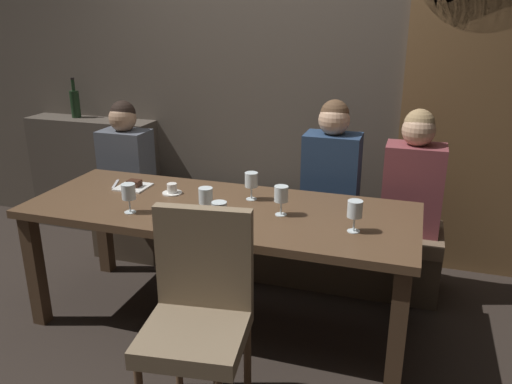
{
  "coord_description": "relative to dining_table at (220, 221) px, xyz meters",
  "views": [
    {
      "loc": [
        1.03,
        -2.51,
        1.78
      ],
      "look_at": [
        0.21,
        0.03,
        0.84
      ],
      "focal_mm": 35.98,
      "sensor_mm": 36.0,
      "label": 1
    }
  ],
  "objects": [
    {
      "name": "fork_on_table",
      "position": [
        -0.78,
        0.16,
        0.09
      ],
      "size": [
        0.08,
        0.16,
        0.01
      ],
      "primitive_type": "cube",
      "rotation": [
        0.0,
        0.0,
        0.37
      ],
      "color": "silver",
      "rests_on": "dining_table"
    },
    {
      "name": "diner_far_end",
      "position": [
        1.03,
        0.68,
        0.17
      ],
      "size": [
        0.36,
        0.24,
        0.78
      ],
      "color": "brown",
      "rests_on": "banquette_bench"
    },
    {
      "name": "back_counter",
      "position": [
        -1.55,
        1.04,
        -0.18
      ],
      "size": [
        1.1,
        0.28,
        0.95
      ],
      "primitive_type": "cube",
      "color": "#494138",
      "rests_on": "ground"
    },
    {
      "name": "chair_near_side",
      "position": [
        0.19,
        -0.72,
        -0.09
      ],
      "size": [
        0.49,
        0.49,
        0.98
      ],
      "color": "brown",
      "rests_on": "ground"
    },
    {
      "name": "ground",
      "position": [
        0.0,
        0.0,
        -0.65
      ],
      "size": [
        9.0,
        9.0,
        0.0
      ],
      "primitive_type": "plane",
      "color": "black"
    },
    {
      "name": "espresso_cup",
      "position": [
        -0.35,
        0.12,
        0.11
      ],
      "size": [
        0.12,
        0.12,
        0.06
      ],
      "color": "white",
      "rests_on": "dining_table"
    },
    {
      "name": "folded_napkin",
      "position": [
        0.14,
        -0.19,
        0.09
      ],
      "size": [
        0.12,
        0.11,
        0.01
      ],
      "primitive_type": "cube",
      "rotation": [
        0.0,
        0.0,
        -0.06
      ],
      "color": "silver",
      "rests_on": "dining_table"
    },
    {
      "name": "diner_bearded",
      "position": [
        0.51,
        0.69,
        0.18
      ],
      "size": [
        0.36,
        0.24,
        0.81
      ],
      "color": "navy",
      "rests_on": "banquette_bench"
    },
    {
      "name": "wine_glass_far_right",
      "position": [
        -0.43,
        -0.23,
        0.2
      ],
      "size": [
        0.08,
        0.08,
        0.16
      ],
      "color": "silver",
      "rests_on": "dining_table"
    },
    {
      "name": "back_wall_tiled",
      "position": [
        0.0,
        1.22,
        0.85
      ],
      "size": [
        6.0,
        0.12,
        3.0
      ],
      "primitive_type": "cube",
      "color": "brown",
      "rests_on": "ground"
    },
    {
      "name": "wine_glass_near_right",
      "position": [
        0.14,
        -0.34,
        0.2
      ],
      "size": [
        0.08,
        0.08,
        0.16
      ],
      "color": "silver",
      "rests_on": "dining_table"
    },
    {
      "name": "banquette_bench",
      "position": [
        0.0,
        0.7,
        -0.42
      ],
      "size": [
        2.5,
        0.44,
        0.45
      ],
      "color": "#4A3C2E",
      "rests_on": "ground"
    },
    {
      "name": "dessert_plate",
      "position": [
        -0.63,
        0.14,
        0.1
      ],
      "size": [
        0.19,
        0.19,
        0.05
      ],
      "color": "white",
      "rests_on": "dining_table"
    },
    {
      "name": "diner_redhead",
      "position": [
        -1.04,
        0.72,
        0.14
      ],
      "size": [
        0.36,
        0.24,
        0.72
      ],
      "color": "#4C515B",
      "rests_on": "banquette_bench"
    },
    {
      "name": "wine_glass_near_left",
      "position": [
        0.77,
        -0.12,
        0.2
      ],
      "size": [
        0.08,
        0.08,
        0.16
      ],
      "color": "silver",
      "rests_on": "dining_table"
    },
    {
      "name": "wine_bottle_dark_red",
      "position": [
        -1.69,
        1.06,
        0.42
      ],
      "size": [
        0.08,
        0.08,
        0.33
      ],
      "color": "black",
      "rests_on": "back_counter"
    },
    {
      "name": "wine_glass_end_left",
      "position": [
        -0.01,
        -0.16,
        0.2
      ],
      "size": [
        0.08,
        0.08,
        0.16
      ],
      "color": "silver",
      "rests_on": "dining_table"
    },
    {
      "name": "arched_door",
      "position": [
        1.35,
        1.15,
        0.71
      ],
      "size": [
        0.9,
        0.05,
        2.55
      ],
      "color": "brown",
      "rests_on": "ground"
    },
    {
      "name": "wine_glass_far_left",
      "position": [
        0.36,
        -0.01,
        0.2
      ],
      "size": [
        0.08,
        0.08,
        0.16
      ],
      "color": "silver",
      "rests_on": "dining_table"
    },
    {
      "name": "wine_glass_end_right",
      "position": [
        0.14,
        0.17,
        0.2
      ],
      "size": [
        0.08,
        0.08,
        0.16
      ],
      "color": "silver",
      "rests_on": "dining_table"
    },
    {
      "name": "dining_table",
      "position": [
        0.0,
        0.0,
        0.0
      ],
      "size": [
        2.2,
        0.84,
        0.74
      ],
      "color": "#493422",
      "rests_on": "ground"
    }
  ]
}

